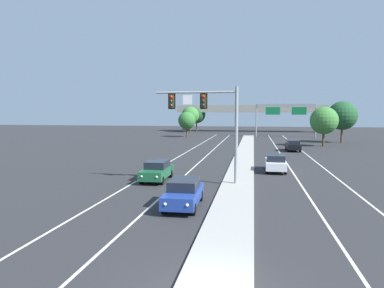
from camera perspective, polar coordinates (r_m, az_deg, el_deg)
median_island at (r=28.06m, az=7.88°, el=-5.78°), size 2.40×110.00×0.15m
lane_stripe_oncoming_center at (r=35.43m, az=0.73°, el=-3.55°), size 0.14×100.00×0.01m
lane_stripe_receding_center at (r=35.13m, az=16.07°, el=-3.83°), size 0.14×100.00×0.01m
edge_stripe_left at (r=36.11m, az=-4.45°, el=-3.40°), size 0.14×100.00×0.01m
edge_stripe_right at (r=35.62m, az=21.37°, el=-3.86°), size 0.14×100.00×0.01m
overhead_signal_mast at (r=25.50m, az=3.07°, el=4.95°), size 6.25×0.44×7.20m
car_oncoming_blue at (r=19.80m, az=-1.40°, el=-8.16°), size 1.91×4.51×1.58m
car_oncoming_green at (r=27.45m, az=-5.90°, el=-4.42°), size 1.90×4.50×1.58m
car_receding_white at (r=32.48m, az=13.83°, el=-3.05°), size 1.89×4.50×1.58m
car_receding_black at (r=50.62m, az=16.58°, el=-0.20°), size 1.86×4.49×1.58m
highway_sign_gantry at (r=79.54m, az=15.47°, el=5.57°), size 13.28×0.42×7.50m
overpass_bridge at (r=101.18m, az=9.70°, el=5.35°), size 42.40×6.40×7.65m
tree_far_right_b at (r=58.98m, az=21.28°, el=3.69°), size 4.45×4.45×6.44m
tree_far_right_c at (r=67.67m, az=23.91°, el=4.37°), size 5.23×5.23×7.56m
tree_far_left_b at (r=101.42m, az=0.77°, el=4.99°), size 5.31×5.31×7.69m
tree_far_left_c at (r=96.46m, az=-0.28°, el=4.82°), size 5.02×5.02×7.27m
tree_far_left_a at (r=76.95m, az=-0.86°, el=3.97°), size 3.97×3.97×5.74m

